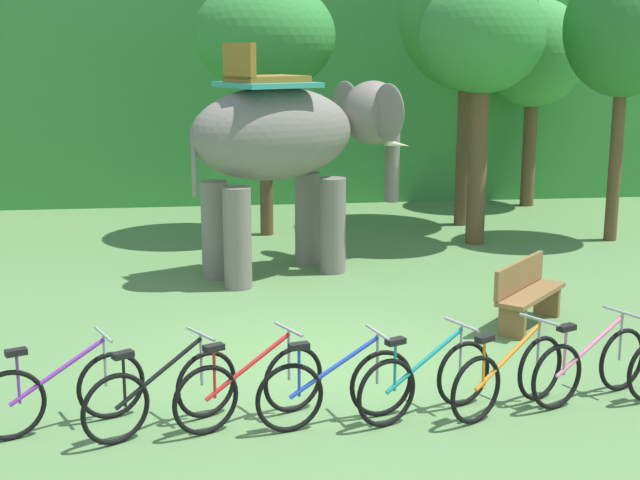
{
  "coord_description": "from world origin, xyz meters",
  "views": [
    {
      "loc": [
        -1.22,
        -9.94,
        3.72
      ],
      "look_at": [
        0.12,
        1.0,
        1.3
      ],
      "focal_mm": 49.57,
      "sensor_mm": 36.0,
      "label": 1
    }
  ],
  "objects_px": {
    "bike_red": "(250,387)",
    "bike_orange": "(509,376)",
    "elephant": "(291,141)",
    "bike_blue": "(336,388)",
    "tree_far_right": "(264,37)",
    "tree_left": "(468,17)",
    "tree_right": "(625,30)",
    "bike_black": "(162,393)",
    "bike_teal": "(426,380)",
    "tree_far_left": "(534,54)",
    "wooden_bench": "(527,291)",
    "bike_purple": "(61,392)",
    "bike_pink": "(590,365)",
    "tree_center_right": "(482,39)"
  },
  "relations": [
    {
      "from": "bike_purple",
      "to": "bike_pink",
      "type": "relative_size",
      "value": 1.0
    },
    {
      "from": "elephant",
      "to": "bike_black",
      "type": "bearing_deg",
      "value": -106.74
    },
    {
      "from": "bike_red",
      "to": "elephant",
      "type": "bearing_deg",
      "value": 80.89
    },
    {
      "from": "bike_blue",
      "to": "bike_teal",
      "type": "height_order",
      "value": "same"
    },
    {
      "from": "bike_purple",
      "to": "bike_blue",
      "type": "height_order",
      "value": "same"
    },
    {
      "from": "bike_blue",
      "to": "wooden_bench",
      "type": "distance_m",
      "value": 4.16
    },
    {
      "from": "bike_blue",
      "to": "bike_teal",
      "type": "relative_size",
      "value": 1.06
    },
    {
      "from": "tree_center_right",
      "to": "bike_black",
      "type": "distance_m",
      "value": 10.26
    },
    {
      "from": "bike_blue",
      "to": "tree_center_right",
      "type": "bearing_deg",
      "value": 64.34
    },
    {
      "from": "tree_far_right",
      "to": "elephant",
      "type": "xyz_separation_m",
      "value": [
        0.23,
        -3.09,
        -1.69
      ]
    },
    {
      "from": "tree_left",
      "to": "elephant",
      "type": "height_order",
      "value": "tree_left"
    },
    {
      "from": "tree_left",
      "to": "bike_blue",
      "type": "xyz_separation_m",
      "value": [
        -4.08,
        -9.78,
        -3.93
      ]
    },
    {
      "from": "elephant",
      "to": "bike_teal",
      "type": "distance_m",
      "value": 6.41
    },
    {
      "from": "tree_left",
      "to": "tree_right",
      "type": "bearing_deg",
      "value": -37.06
    },
    {
      "from": "tree_left",
      "to": "bike_pink",
      "type": "bearing_deg",
      "value": -97.76
    },
    {
      "from": "tree_far_right",
      "to": "bike_blue",
      "type": "height_order",
      "value": "tree_far_right"
    },
    {
      "from": "tree_far_left",
      "to": "bike_purple",
      "type": "xyz_separation_m",
      "value": [
        -8.99,
        -11.66,
        -3.16
      ]
    },
    {
      "from": "tree_far_left",
      "to": "bike_red",
      "type": "height_order",
      "value": "tree_far_left"
    },
    {
      "from": "bike_purple",
      "to": "bike_teal",
      "type": "relative_size",
      "value": 1.01
    },
    {
      "from": "bike_red",
      "to": "bike_pink",
      "type": "distance_m",
      "value": 3.64
    },
    {
      "from": "bike_purple",
      "to": "bike_orange",
      "type": "xyz_separation_m",
      "value": [
        4.53,
        -0.11,
        0.0
      ]
    },
    {
      "from": "bike_black",
      "to": "bike_purple",
      "type": "bearing_deg",
      "value": 171.26
    },
    {
      "from": "tree_far_right",
      "to": "bike_purple",
      "type": "xyz_separation_m",
      "value": [
        -2.6,
        -9.06,
        -3.51
      ]
    },
    {
      "from": "tree_far_left",
      "to": "bike_black",
      "type": "xyz_separation_m",
      "value": [
        -8.0,
        -11.81,
        -3.16
      ]
    },
    {
      "from": "bike_black",
      "to": "tree_far_right",
      "type": "bearing_deg",
      "value": 80.07
    },
    {
      "from": "bike_black",
      "to": "bike_teal",
      "type": "relative_size",
      "value": 0.94
    },
    {
      "from": "tree_left",
      "to": "bike_red",
      "type": "height_order",
      "value": "tree_left"
    },
    {
      "from": "tree_far_right",
      "to": "tree_left",
      "type": "height_order",
      "value": "tree_left"
    },
    {
      "from": "tree_left",
      "to": "tree_right",
      "type": "height_order",
      "value": "tree_left"
    },
    {
      "from": "tree_far_left",
      "to": "wooden_bench",
      "type": "height_order",
      "value": "tree_far_left"
    },
    {
      "from": "tree_left",
      "to": "bike_black",
      "type": "xyz_separation_m",
      "value": [
        -5.8,
        -9.73,
        -3.93
      ]
    },
    {
      "from": "elephant",
      "to": "wooden_bench",
      "type": "bearing_deg",
      "value": -48.82
    },
    {
      "from": "tree_left",
      "to": "bike_blue",
      "type": "height_order",
      "value": "tree_left"
    },
    {
      "from": "bike_orange",
      "to": "bike_teal",
      "type": "bearing_deg",
      "value": -179.16
    },
    {
      "from": "bike_orange",
      "to": "wooden_bench",
      "type": "height_order",
      "value": "bike_orange"
    },
    {
      "from": "tree_center_right",
      "to": "tree_left",
      "type": "height_order",
      "value": "tree_left"
    },
    {
      "from": "tree_far_right",
      "to": "bike_black",
      "type": "height_order",
      "value": "tree_far_right"
    },
    {
      "from": "bike_blue",
      "to": "wooden_bench",
      "type": "height_order",
      "value": "bike_blue"
    },
    {
      "from": "bike_orange",
      "to": "tree_far_left",
      "type": "bearing_deg",
      "value": 69.24
    },
    {
      "from": "bike_pink",
      "to": "bike_purple",
      "type": "bearing_deg",
      "value": -179.12
    },
    {
      "from": "bike_black",
      "to": "bike_orange",
      "type": "relative_size",
      "value": 0.99
    },
    {
      "from": "elephant",
      "to": "wooden_bench",
      "type": "distance_m",
      "value": 4.72
    },
    {
      "from": "tree_left",
      "to": "bike_red",
      "type": "xyz_separation_m",
      "value": [
        -4.93,
        -9.65,
        -3.93
      ]
    },
    {
      "from": "tree_left",
      "to": "tree_far_right",
      "type": "bearing_deg",
      "value": -172.97
    },
    {
      "from": "tree_far_left",
      "to": "tree_left",
      "type": "bearing_deg",
      "value": -136.56
    },
    {
      "from": "tree_left",
      "to": "bike_teal",
      "type": "relative_size",
      "value": 3.74
    },
    {
      "from": "bike_red",
      "to": "bike_orange",
      "type": "xyz_separation_m",
      "value": [
        2.67,
        -0.03,
        0.0
      ]
    },
    {
      "from": "bike_blue",
      "to": "bike_orange",
      "type": "xyz_separation_m",
      "value": [
        1.82,
        0.1,
        0.0
      ]
    },
    {
      "from": "tree_far_left",
      "to": "elephant",
      "type": "bearing_deg",
      "value": -137.27
    },
    {
      "from": "elephant",
      "to": "bike_blue",
      "type": "xyz_separation_m",
      "value": [
        -0.12,
        -6.18,
        -1.82
      ]
    }
  ]
}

